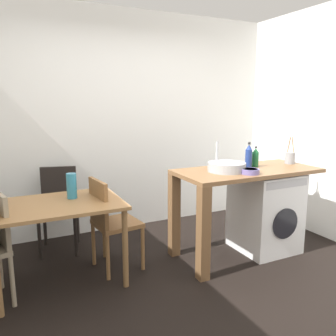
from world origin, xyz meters
TOP-DOWN VIEW (x-y plane):
  - ground_plane at (0.00, 0.00)m, footprint 5.46×5.46m
  - wall_back at (0.00, 1.75)m, footprint 4.60×0.10m
  - dining_table at (-0.92, 0.61)m, footprint 1.10×0.76m
  - chair_opposite at (-0.44, 0.65)m, footprint 0.45×0.45m
  - chair_spare_by_wall at (-0.80, 1.38)m, footprint 0.49×0.49m
  - kitchen_counter at (0.74, 0.38)m, footprint 1.50×0.68m
  - washing_machine at (1.22, 0.38)m, footprint 0.60×0.61m
  - sink_basin at (0.69, 0.38)m, footprint 0.38×0.38m
  - tap at (0.69, 0.56)m, footprint 0.02×0.02m
  - bottle_tall_green at (1.01, 0.43)m, footprint 0.07×0.07m
  - bottle_squat_brown at (1.11, 0.45)m, footprint 0.07×0.07m
  - mixing_bowl at (0.82, 0.18)m, footprint 0.18×0.18m
  - utensil_crock at (1.58, 0.43)m, footprint 0.11×0.11m
  - vase at (-0.77, 0.71)m, footprint 0.09×0.09m
  - scissors at (0.90, 0.28)m, footprint 0.15×0.06m

SIDE VIEW (x-z plane):
  - ground_plane at x=0.00m, z-range 0.00..0.00m
  - washing_machine at x=1.22m, z-range 0.00..0.86m
  - chair_opposite at x=-0.44m, z-range 0.06..0.96m
  - chair_spare_by_wall at x=-0.80m, z-range 0.06..0.96m
  - dining_table at x=-0.92m, z-range 0.27..1.01m
  - kitchen_counter at x=0.74m, z-range 0.30..1.22m
  - vase at x=-0.77m, z-range 0.74..0.97m
  - scissors at x=0.90m, z-range 0.92..0.93m
  - mixing_bowl at x=0.82m, z-range 0.92..0.97m
  - sink_basin at x=0.69m, z-range 0.92..1.01m
  - utensil_crock at x=1.58m, z-range 0.84..1.14m
  - bottle_squat_brown at x=1.11m, z-range 0.91..1.13m
  - bottle_tall_green at x=1.01m, z-range 0.91..1.18m
  - tap at x=0.69m, z-range 0.92..1.20m
  - wall_back at x=0.00m, z-range 0.00..2.70m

